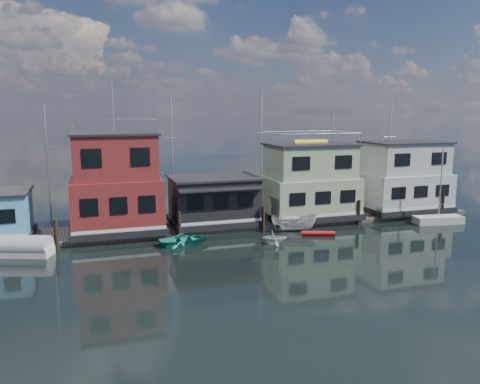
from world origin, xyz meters
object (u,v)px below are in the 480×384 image
object	(u,v)px
day_sailer	(438,219)
dinghy_white	(274,237)
motorboat	(294,222)
houseboat_white	(403,178)
houseboat_green	(309,182)
tarp_runabout	(23,248)
houseboat_dark	(214,200)
red_kayak	(318,233)
houseboat_red	(116,185)
dinghy_teal	(185,240)

from	to	relation	value
day_sailer	dinghy_white	xyz separation A→B (m)	(-16.47, -1.69, 0.13)
dinghy_white	motorboat	world-z (taller)	motorboat
houseboat_white	houseboat_green	bearing A→B (deg)	180.00
tarp_runabout	houseboat_white	bearing A→B (deg)	26.13
houseboat_dark	motorboat	bearing A→B (deg)	-27.40
houseboat_dark	red_kayak	bearing A→B (deg)	-34.79
houseboat_red	motorboat	world-z (taller)	houseboat_red
houseboat_red	houseboat_dark	xyz separation A→B (m)	(8.00, -0.02, -1.69)
houseboat_red	houseboat_green	world-z (taller)	houseboat_red
dinghy_teal	red_kayak	distance (m)	10.80
houseboat_green	houseboat_white	bearing A→B (deg)	-0.00
houseboat_green	dinghy_white	distance (m)	9.15
houseboat_dark	day_sailer	size ratio (longest dim) A/B	1.08
day_sailer	motorboat	size ratio (longest dim) A/B	1.76
houseboat_white	houseboat_dark	bearing A→B (deg)	-179.94
dinghy_teal	dinghy_white	size ratio (longest dim) A/B	1.87
houseboat_red	houseboat_green	xyz separation A→B (m)	(17.00, 0.00, -0.55)
houseboat_red	motorboat	xyz separation A→B (m)	(14.13, -3.19, -3.36)
dinghy_teal	dinghy_white	distance (m)	6.73
houseboat_green	dinghy_white	bearing A→B (deg)	-133.31
tarp_runabout	day_sailer	bearing A→B (deg)	18.34
dinghy_teal	motorboat	distance (m)	9.62
tarp_runabout	dinghy_white	bearing A→B (deg)	11.61
day_sailer	motorboat	distance (m)	13.49
red_kayak	motorboat	size ratio (longest dim) A/B	0.70
houseboat_red	houseboat_green	bearing A→B (deg)	0.00
tarp_runabout	motorboat	world-z (taller)	motorboat
tarp_runabout	red_kayak	size ratio (longest dim) A/B	1.53
houseboat_red	houseboat_white	distance (m)	27.01
houseboat_green	red_kayak	xyz separation A→B (m)	(-1.63, -5.14, -3.35)
tarp_runabout	motorboat	distance (m)	20.74
houseboat_dark	houseboat_white	xyz separation A→B (m)	(19.00, 0.02, 1.12)
day_sailer	dinghy_white	world-z (taller)	day_sailer
tarp_runabout	dinghy_teal	bearing A→B (deg)	16.22
motorboat	houseboat_red	bearing A→B (deg)	98.52
houseboat_green	dinghy_teal	world-z (taller)	houseboat_green
dinghy_white	houseboat_dark	bearing A→B (deg)	38.45
tarp_runabout	houseboat_green	bearing A→B (deg)	28.79
dinghy_white	day_sailer	bearing A→B (deg)	-71.83
houseboat_green	motorboat	bearing A→B (deg)	-131.98
houseboat_red	tarp_runabout	xyz separation A→B (m)	(-6.60, -3.76, -3.52)
houseboat_white	dinghy_white	size ratio (longest dim) A/B	4.15
dinghy_white	houseboat_red	bearing A→B (deg)	72.73
dinghy_teal	day_sailer	distance (m)	22.94
houseboat_dark	houseboat_white	bearing A→B (deg)	0.06
houseboat_white	day_sailer	size ratio (longest dim) A/B	1.23
tarp_runabout	red_kayak	distance (m)	22.02
houseboat_dark	dinghy_teal	size ratio (longest dim) A/B	1.96
tarp_runabout	dinghy_white	size ratio (longest dim) A/B	2.04
houseboat_green	motorboat	size ratio (longest dim) A/B	2.17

